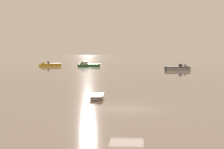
# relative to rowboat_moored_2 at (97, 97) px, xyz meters

# --- Properties ---
(ground_plane) EXTENTS (800.00, 800.00, 0.00)m
(ground_plane) POSITION_rel_rowboat_moored_2_xyz_m (2.90, -5.53, -0.14)
(ground_plane) COLOR gray
(rowboat_moored_2) EXTENTS (1.21, 3.29, 0.51)m
(rowboat_moored_2) POSITION_rel_rowboat_moored_2_xyz_m (0.00, 0.00, 0.00)
(rowboat_moored_2) COLOR gray
(rowboat_moored_2) RESTS_ON ground
(motorboat_moored_3) EXTENTS (6.65, 4.32, 2.16)m
(motorboat_moored_3) POSITION_rel_rowboat_moored_2_xyz_m (12.93, 50.64, 0.16)
(motorboat_moored_3) COLOR gray
(motorboat_moored_3) RESTS_ON ground
(motorboat_moored_5) EXTENTS (6.77, 4.60, 2.20)m
(motorboat_moored_5) POSITION_rel_rowboat_moored_2_xyz_m (-22.48, 69.70, 0.16)
(motorboat_moored_5) COLOR gold
(motorboat_moored_5) RESTS_ON ground
(motorboat_moored_6) EXTENTS (6.65, 4.24, 2.39)m
(motorboat_moored_6) POSITION_rel_rowboat_moored_2_xyz_m (-11.17, 67.82, 0.22)
(motorboat_moored_6) COLOR #23602D
(motorboat_moored_6) RESTS_ON ground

